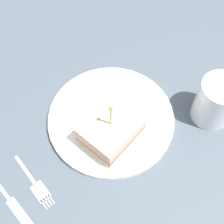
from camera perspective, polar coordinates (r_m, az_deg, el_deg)
ground_plane at (r=61.94cm, az=-0.00°, el=-1.97°), size 116.71×116.71×2.00cm
plate at (r=60.55cm, az=-0.00°, el=-1.25°), size 24.38×24.38×1.18cm
sandwich_half_center at (r=56.02cm, az=-0.28°, el=-3.30°), size 12.76×12.97×10.15cm
drink_glass at (r=61.14cm, az=18.56°, el=1.69°), size 7.60×7.60×9.46cm
fork at (r=57.20cm, az=-13.45°, el=-13.01°), size 8.15×9.79×0.35cm
knife at (r=57.31cm, az=-17.49°, el=-15.79°), size 9.91×10.72×0.35cm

